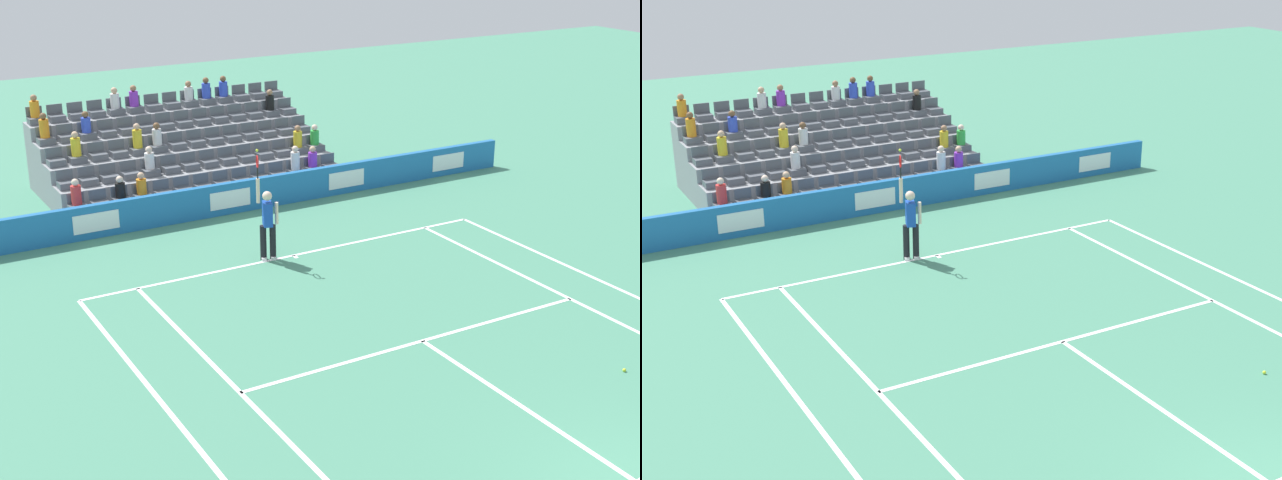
# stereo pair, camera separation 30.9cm
# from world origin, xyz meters

# --- Properties ---
(line_baseline) EXTENTS (10.97, 0.10, 0.01)m
(line_baseline) POSITION_xyz_m (0.00, -11.89, 0.00)
(line_baseline) COLOR white
(line_baseline) RESTS_ON ground
(line_service) EXTENTS (8.23, 0.10, 0.01)m
(line_service) POSITION_xyz_m (0.00, -6.40, 0.00)
(line_service) COLOR white
(line_service) RESTS_ON ground
(line_centre_service) EXTENTS (0.10, 6.40, 0.01)m
(line_centre_service) POSITION_xyz_m (0.00, -3.20, 0.00)
(line_centre_service) COLOR white
(line_centre_service) RESTS_ON ground
(line_singles_sideline_left) EXTENTS (0.10, 11.89, 0.01)m
(line_singles_sideline_left) POSITION_xyz_m (4.12, -5.95, 0.00)
(line_singles_sideline_left) COLOR white
(line_singles_sideline_left) RESTS_ON ground
(line_singles_sideline_right) EXTENTS (0.10, 11.89, 0.01)m
(line_singles_sideline_right) POSITION_xyz_m (-4.12, -5.95, 0.00)
(line_singles_sideline_right) COLOR white
(line_singles_sideline_right) RESTS_ON ground
(line_doubles_sideline_left) EXTENTS (0.10, 11.89, 0.01)m
(line_doubles_sideline_left) POSITION_xyz_m (5.49, -5.95, 0.00)
(line_doubles_sideline_left) COLOR white
(line_doubles_sideline_left) RESTS_ON ground
(line_doubles_sideline_right) EXTENTS (0.10, 11.89, 0.01)m
(line_doubles_sideline_right) POSITION_xyz_m (-5.49, -5.95, 0.00)
(line_doubles_sideline_right) COLOR white
(line_doubles_sideline_right) RESTS_ON ground
(line_centre_mark) EXTENTS (0.10, 0.20, 0.01)m
(line_centre_mark) POSITION_xyz_m (0.00, -11.79, 0.00)
(line_centre_mark) COLOR white
(line_centre_mark) RESTS_ON ground
(sponsor_barrier) EXTENTS (19.47, 0.22, 0.91)m
(sponsor_barrier) POSITION_xyz_m (-0.00, -15.71, 0.46)
(sponsor_barrier) COLOR #1E66AD
(sponsor_barrier) RESTS_ON ground
(tennis_player) EXTENTS (0.51, 0.43, 2.85)m
(tennis_player) POSITION_xyz_m (0.66, -11.99, 0.99)
(tennis_player) COLOR black
(tennis_player) RESTS_ON ground
(stadium_stand) EXTENTS (8.68, 4.75, 2.99)m
(stadium_stand) POSITION_xyz_m (0.01, -19.28, 0.82)
(stadium_stand) COLOR gray
(stadium_stand) RESTS_ON ground
(loose_tennis_ball) EXTENTS (0.07, 0.07, 0.07)m
(loose_tennis_ball) POSITION_xyz_m (-2.56, -3.42, 0.03)
(loose_tennis_ball) COLOR #D1E533
(loose_tennis_ball) RESTS_ON ground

